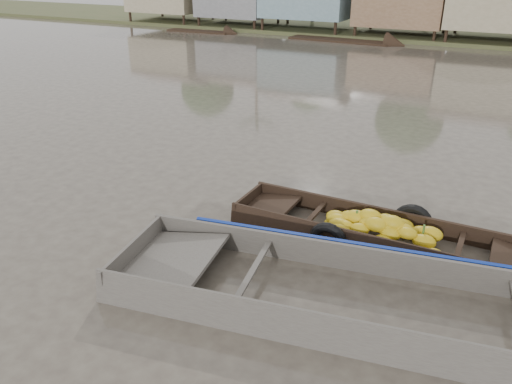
% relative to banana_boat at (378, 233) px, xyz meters
% --- Properties ---
extents(ground, '(120.00, 120.00, 0.00)m').
position_rel_banana_boat_xyz_m(ground, '(-2.01, -1.51, -0.18)').
color(ground, '#463E36').
rests_on(ground, ground).
extents(banana_boat, '(5.98, 1.63, 0.85)m').
position_rel_banana_boat_xyz_m(banana_boat, '(0.00, 0.00, 0.00)').
color(banana_boat, black).
rests_on(banana_boat, ground).
extents(viewer_boat, '(8.81, 3.59, 0.69)m').
position_rel_banana_boat_xyz_m(viewer_boat, '(0.57, -2.14, -0.10)').
color(viewer_boat, '#49443E').
rests_on(viewer_boat, ground).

